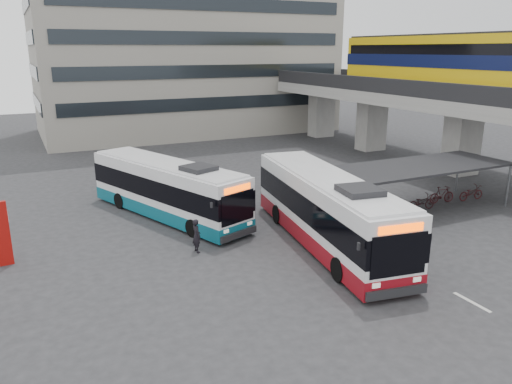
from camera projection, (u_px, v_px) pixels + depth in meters
name	position (u px, v px, depth m)	size (l,w,h in m)	color
ground	(319.00, 254.00, 21.75)	(120.00, 120.00, 0.00)	#28282B
viaduct	(435.00, 83.00, 36.70)	(8.00, 32.00, 9.68)	gray
bike_shelter	(421.00, 183.00, 27.50)	(10.00, 4.00, 2.54)	#595B60
office_block	(183.00, 10.00, 51.95)	(30.00, 15.00, 25.00)	gray
road_markings	(412.00, 270.00, 20.21)	(0.15, 7.60, 0.01)	beige
bus_main	(327.00, 210.00, 22.52)	(4.27, 11.91, 3.45)	white
bus_teal	(167.00, 189.00, 26.36)	(5.90, 10.92, 3.19)	white
pedestrian	(197.00, 236.00, 21.81)	(0.55, 0.36, 1.52)	black
sign_totem_mid	(2.00, 233.00, 20.32)	(0.59, 0.24, 2.73)	#9F0D09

